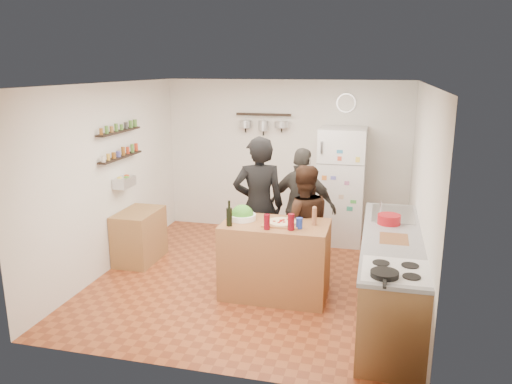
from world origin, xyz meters
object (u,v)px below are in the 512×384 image
(counter_run, at_px, (391,276))
(skillet, at_px, (385,274))
(wine_bottle, at_px, (229,217))
(person_left, at_px, (259,206))
(salt_canister, at_px, (299,223))
(red_bowl, at_px, (389,219))
(prep_island, at_px, (275,259))
(pepper_mill, at_px, (314,218))
(person_back, at_px, (302,207))
(fridge, at_px, (341,186))
(salad_bowl, at_px, (242,217))
(wall_clock, at_px, (346,103))
(person_center, at_px, (303,224))
(side_table, at_px, (139,236))

(counter_run, distance_m, skillet, 1.23)
(wine_bottle, height_order, person_left, person_left)
(salt_canister, relative_size, red_bowl, 0.46)
(prep_island, distance_m, counter_run, 1.35)
(pepper_mill, height_order, person_back, person_back)
(salt_canister, xyz_separation_m, person_back, (-0.15, 1.19, -0.15))
(salt_canister, bearing_deg, person_left, 131.35)
(prep_island, distance_m, wine_bottle, 0.78)
(fridge, bearing_deg, pepper_mill, -93.94)
(salad_bowl, xyz_separation_m, fridge, (1.01, 2.08, -0.04))
(person_back, relative_size, skillet, 6.66)
(wall_clock, bearing_deg, person_center, -100.01)
(salad_bowl, distance_m, side_table, 1.86)
(red_bowl, height_order, fridge, fridge)
(prep_island, height_order, person_center, person_center)
(person_back, bearing_deg, person_left, 52.78)
(side_table, bearing_deg, person_back, 11.30)
(prep_island, relative_size, side_table, 1.56)
(wine_bottle, height_order, person_center, person_center)
(wall_clock, bearing_deg, counter_run, -74.08)
(fridge, bearing_deg, person_center, -101.98)
(counter_run, bearing_deg, side_table, 167.13)
(counter_run, xyz_separation_m, skillet, (-0.10, -1.12, 0.49))
(pepper_mill, relative_size, side_table, 0.22)
(pepper_mill, bearing_deg, prep_island, -173.66)
(salt_canister, relative_size, counter_run, 0.05)
(pepper_mill, bearing_deg, side_table, 167.41)
(salt_canister, bearing_deg, fridge, 82.58)
(side_table, bearing_deg, fridge, 29.37)
(person_back, relative_size, fridge, 0.91)
(wall_clock, bearing_deg, person_left, -117.34)
(salt_canister, xyz_separation_m, wall_clock, (0.29, 2.58, 1.18))
(counter_run, xyz_separation_m, red_bowl, (-0.05, 0.44, 0.53))
(person_left, bearing_deg, counter_run, 136.04)
(prep_island, height_order, red_bowl, red_bowl)
(prep_island, xyz_separation_m, skillet, (1.24, -1.29, 0.49))
(person_left, xyz_separation_m, skillet, (1.60, -1.92, 0.02))
(red_bowl, distance_m, fridge, 1.99)
(person_left, xyz_separation_m, fridge, (0.95, 1.51, -0.02))
(pepper_mill, distance_m, person_back, 1.08)
(person_back, height_order, skillet, person_back)
(prep_island, relative_size, counter_run, 0.48)
(wine_bottle, xyz_separation_m, person_left, (0.14, 0.85, -0.09))
(wall_clock, bearing_deg, salad_bowl, -112.78)
(person_left, bearing_deg, person_back, -157.92)
(prep_island, xyz_separation_m, red_bowl, (1.29, 0.27, 0.52))
(wine_bottle, distance_m, salt_canister, 0.81)
(pepper_mill, bearing_deg, wall_clock, 86.60)
(counter_run, distance_m, red_bowl, 0.68)
(skillet, relative_size, wall_clock, 0.82)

